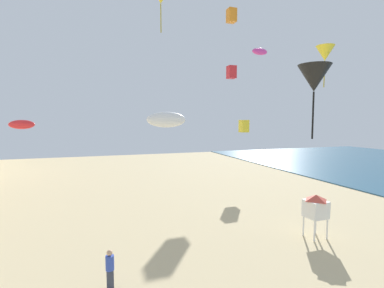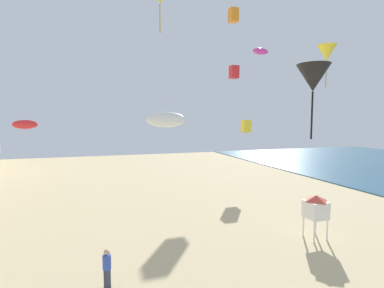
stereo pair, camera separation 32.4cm
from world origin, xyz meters
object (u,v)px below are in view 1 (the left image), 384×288
object	(u,v)px
kite_black_delta	(314,78)
kite_orange_box	(232,16)
kite_yellow_box	(244,126)
kite_white_parafoil	(166,120)
kite_red_parafoil	(22,125)
lifeguard_stand	(316,207)
kite_magenta_parafoil	(260,52)
kite_flyer	(110,267)
kite_yellow_delta	(325,53)
kite_red_box	(231,72)

from	to	relation	value
kite_black_delta	kite_orange_box	bearing A→B (deg)	77.15
kite_yellow_box	kite_black_delta	world-z (taller)	kite_black_delta
kite_white_parafoil	kite_red_parafoil	xyz separation A→B (m)	(-11.47, 15.45, -0.44)
lifeguard_stand	kite_yellow_box	world-z (taller)	kite_yellow_box
kite_black_delta	kite_red_parafoil	bearing A→B (deg)	127.84
kite_orange_box	kite_magenta_parafoil	bearing A→B (deg)	-102.75
kite_orange_box	kite_white_parafoil	xyz separation A→B (m)	(-9.35, -9.53, -10.83)
lifeguard_stand	kite_flyer	bearing A→B (deg)	173.46
lifeguard_stand	kite_red_parafoil	xyz separation A→B (m)	(-19.19, 20.28, 4.63)
kite_flyer	kite_black_delta	size ratio (longest dim) A/B	0.46
kite_yellow_delta	kite_magenta_parafoil	distance (m)	5.30
kite_red_box	kite_white_parafoil	bearing A→B (deg)	-127.22
kite_orange_box	kite_red_parafoil	distance (m)	24.41
lifeguard_stand	kite_magenta_parafoil	world-z (taller)	kite_magenta_parafoil
kite_yellow_box	lifeguard_stand	bearing A→B (deg)	-104.25
kite_yellow_delta	kite_red_parafoil	bearing A→B (deg)	147.38
lifeguard_stand	kite_red_parafoil	size ratio (longest dim) A/B	1.05
kite_red_parafoil	kite_yellow_box	world-z (taller)	kite_yellow_box
kite_yellow_delta	kite_red_box	bearing A→B (deg)	86.42
lifeguard_stand	kite_black_delta	world-z (taller)	kite_black_delta
lifeguard_stand	kite_yellow_delta	xyz separation A→B (m)	(4.91, 4.85, 10.21)
kite_orange_box	kite_red_box	distance (m)	10.51
kite_magenta_parafoil	kite_black_delta	bearing A→B (deg)	-102.97
kite_yellow_delta	kite_yellow_box	xyz separation A→B (m)	(-0.96, 10.72, -5.80)
kite_white_parafoil	kite_black_delta	bearing A→B (deg)	-49.44
kite_magenta_parafoil	kite_yellow_box	xyz separation A→B (m)	(4.26, 9.76, -5.75)
lifeguard_stand	kite_magenta_parafoil	size ratio (longest dim) A/B	2.00
kite_white_parafoil	kite_yellow_box	bearing A→B (deg)	42.61
lifeguard_stand	kite_white_parafoil	xyz separation A→B (m)	(-7.72, 4.83, 5.07)
kite_orange_box	kite_yellow_box	distance (m)	11.79
kite_red_parafoil	kite_black_delta	world-z (taller)	kite_black_delta
kite_red_box	kite_red_parafoil	world-z (taller)	kite_red_box
kite_red_box	kite_yellow_box	bearing A→B (deg)	-105.79
kite_black_delta	kite_red_box	bearing A→B (deg)	71.88
kite_flyer	kite_red_parafoil	distance (m)	23.62
kite_red_box	kite_yellow_delta	bearing A→B (deg)	-93.58
kite_red_parafoil	kite_yellow_box	xyz separation A→B (m)	(23.15, -4.70, -0.22)
kite_orange_box	kite_black_delta	size ratio (longest dim) A/B	0.38
kite_white_parafoil	kite_yellow_delta	bearing A→B (deg)	0.09
kite_white_parafoil	kite_magenta_parafoil	distance (m)	9.05
lifeguard_stand	kite_magenta_parafoil	distance (m)	11.71
kite_flyer	kite_red_box	xyz separation A→B (m)	(17.69, 24.36, 12.66)
lifeguard_stand	kite_black_delta	distance (m)	7.54
kite_white_parafoil	kite_orange_box	bearing A→B (deg)	45.55
kite_yellow_delta	kite_flyer	bearing A→B (deg)	-159.29
kite_yellow_delta	kite_red_parafoil	size ratio (longest dim) A/B	1.31
kite_yellow_box	kite_yellow_delta	bearing A→B (deg)	-84.91
kite_yellow_delta	kite_red_parafoil	xyz separation A→B (m)	(-24.10, 15.43, -5.58)
kite_red_box	kite_magenta_parafoil	bearing A→B (deg)	-110.31
lifeguard_stand	kite_yellow_delta	bearing A→B (deg)	31.23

